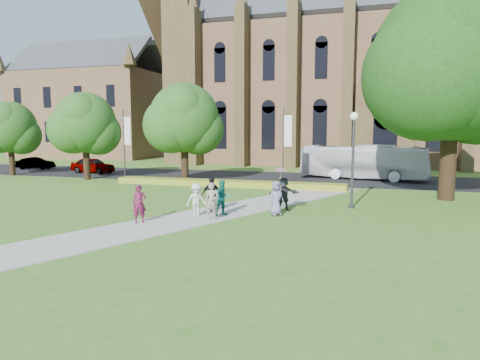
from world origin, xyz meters
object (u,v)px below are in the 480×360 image
(streetlamp, at_px, (353,148))
(pedestrian_0, at_px, (139,204))
(large_tree, at_px, (454,61))
(tour_coach, at_px, (363,162))
(car_1, at_px, (36,163))
(car_0, at_px, (93,165))

(streetlamp, distance_m, pedestrian_0, 11.73)
(large_tree, xyz_separation_m, tour_coach, (-5.07, 9.92, -6.85))
(tour_coach, xyz_separation_m, car_1, (-34.40, -0.20, -0.86))
(car_0, distance_m, pedestrian_0, 25.28)
(streetlamp, bearing_deg, car_0, 153.85)
(tour_coach, bearing_deg, pedestrian_0, 168.43)
(streetlamp, distance_m, tour_coach, 14.53)
(large_tree, height_order, car_0, large_tree)
(streetlamp, relative_size, large_tree, 0.40)
(streetlamp, relative_size, pedestrian_0, 3.00)
(pedestrian_0, bearing_deg, car_0, 93.71)
(tour_coach, height_order, pedestrian_0, tour_coach)
(car_1, bearing_deg, tour_coach, -104.54)
(streetlamp, bearing_deg, pedestrian_0, -143.37)
(large_tree, bearing_deg, car_0, 165.51)
(streetlamp, bearing_deg, large_tree, 39.29)
(tour_coach, bearing_deg, large_tree, -140.09)
(streetlamp, height_order, car_1, streetlamp)
(car_1, bearing_deg, car_0, -116.25)
(car_0, distance_m, car_1, 8.67)
(streetlamp, distance_m, large_tree, 8.73)
(tour_coach, distance_m, pedestrian_0, 23.36)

